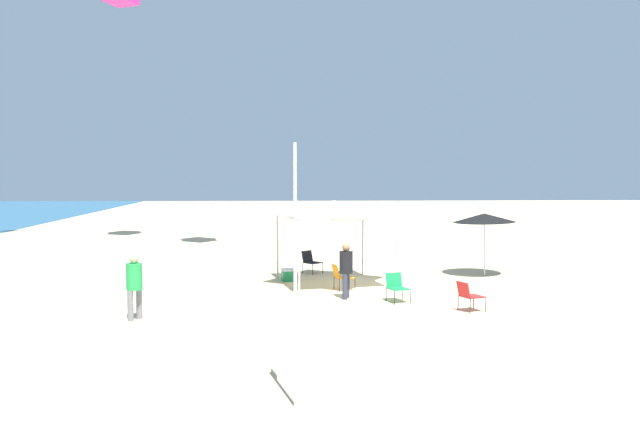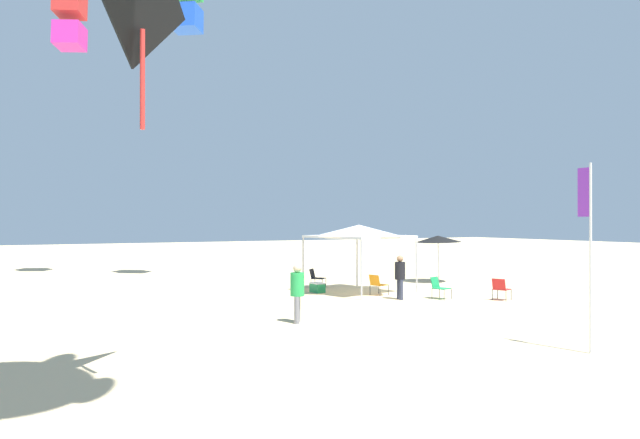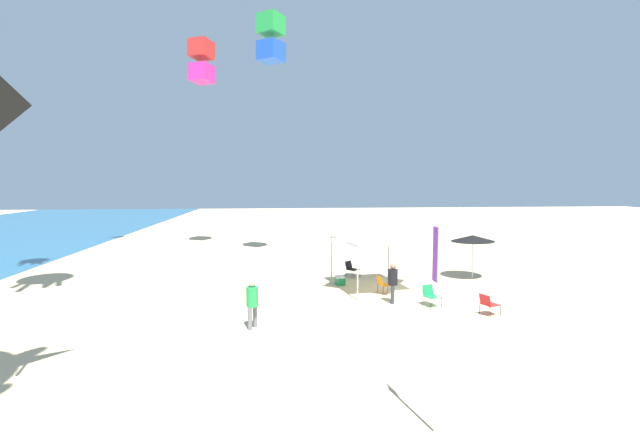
% 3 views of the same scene
% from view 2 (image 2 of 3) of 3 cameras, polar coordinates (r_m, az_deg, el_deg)
% --- Properties ---
extents(ground, '(120.00, 120.00, 0.10)m').
position_cam_2_polar(ground, '(25.11, 10.01, -6.99)').
color(ground, '#D6BC8C').
extents(canopy_tent, '(4.13, 3.86, 2.79)m').
position_cam_2_polar(canopy_tent, '(23.90, 3.87, -1.20)').
color(canopy_tent, '#B7B7BC').
rests_on(canopy_tent, ground).
extents(beach_umbrella, '(2.18, 2.19, 2.28)m').
position_cam_2_polar(beach_umbrella, '(28.37, 11.54, -1.88)').
color(beach_umbrella, silver).
rests_on(beach_umbrella, ground).
extents(folding_chair_facing_ocean, '(0.72, 0.78, 0.82)m').
position_cam_2_polar(folding_chair_facing_ocean, '(22.61, 17.35, -6.41)').
color(folding_chair_facing_ocean, black).
rests_on(folding_chair_facing_ocean, ground).
extents(folding_chair_right_of_tent, '(0.66, 0.74, 0.82)m').
position_cam_2_polar(folding_chair_right_of_tent, '(23.19, 5.66, -6.26)').
color(folding_chair_right_of_tent, black).
rests_on(folding_chair_right_of_tent, ground).
extents(folding_chair_left_of_tent, '(0.76, 0.69, 0.82)m').
position_cam_2_polar(folding_chair_left_of_tent, '(22.49, 11.63, -6.45)').
color(folding_chair_left_of_tent, black).
rests_on(folding_chair_left_of_tent, ground).
extents(folding_chair_near_cooler, '(0.81, 0.80, 0.82)m').
position_cam_2_polar(folding_chair_near_cooler, '(25.80, -0.40, -5.64)').
color(folding_chair_near_cooler, black).
rests_on(folding_chair_near_cooler, ground).
extents(cooler_box, '(0.66, 0.48, 0.40)m').
position_cam_2_polar(cooler_box, '(23.98, -0.26, -6.71)').
color(cooler_box, '#1E8C4C').
rests_on(cooler_box, ground).
extents(banner_flag, '(0.36, 0.06, 4.24)m').
position_cam_2_polar(banner_flag, '(14.22, 24.93, -1.76)').
color(banner_flag, silver).
rests_on(banner_flag, ground).
extents(person_by_tent, '(0.43, 0.39, 1.65)m').
position_cam_2_polar(person_by_tent, '(21.99, 7.88, -5.29)').
color(person_by_tent, '#33384C').
rests_on(person_by_tent, ground).
extents(person_beachcomber, '(0.41, 0.40, 1.70)m').
position_cam_2_polar(person_beachcomber, '(16.85, -2.24, -6.77)').
color(person_beachcomber, slate).
rests_on(person_beachcomber, ground).
extents(kite_box_red, '(1.93, 1.89, 3.02)m').
position_cam_2_polar(kite_box_red, '(34.85, -23.41, 17.55)').
color(kite_box_red, red).
extents(kite_box_green, '(1.90, 1.89, 2.87)m').
position_cam_2_polar(kite_box_green, '(31.70, -13.02, 20.10)').
color(kite_box_green, green).
extents(kite_diamond_black, '(1.54, 1.85, 3.37)m').
position_cam_2_polar(kite_diamond_black, '(10.75, -17.07, 19.49)').
color(kite_diamond_black, black).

